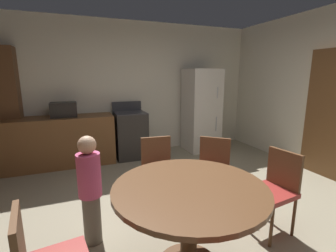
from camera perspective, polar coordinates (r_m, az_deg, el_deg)
The scene contains 13 objects.
ground_plane at distance 2.96m, azimuth 5.89°, elevation -21.52°, with size 14.00×14.00×0.00m, color gray.
wall_back at distance 5.16m, azimuth -8.32°, elevation 8.76°, with size 5.57×0.12×2.70m, color silver.
kitchen_counter at distance 4.78m, azimuth -24.73°, elevation -3.42°, with size 1.97×0.60×0.90m, color brown.
pantry_column at distance 4.96m, azimuth -34.04°, elevation 3.23°, with size 0.44×0.36×2.10m, color brown.
oven_range at distance 4.87m, azimuth -8.92°, elevation -1.98°, with size 0.60×0.60×1.10m.
refrigerator at distance 5.28m, azimuth 7.91°, elevation 3.72°, with size 0.68×0.68×1.76m.
microwave at distance 4.66m, azimuth -23.57°, elevation 3.60°, with size 0.44×0.32×0.26m, color black.
door_panelled at distance 4.56m, azimuth 34.21°, elevation 2.23°, with size 0.05×0.84×2.04m, color brown.
dining_table at distance 2.06m, azimuth 5.13°, elevation -17.86°, with size 1.25×1.25×0.76m.
chair_north at distance 3.03m, azimuth -2.35°, elevation -9.89°, with size 0.43×0.43×0.87m.
chair_east at distance 2.79m, azimuth 24.19°, elevation -12.99°, with size 0.45×0.45×0.87m.
chair_northeast at distance 3.05m, azimuth 10.57°, elevation -9.92°, with size 0.56×0.56×0.87m.
person_child at distance 2.47m, azimuth -18.08°, elevation -13.83°, with size 0.31×0.31×1.09m.
Camera 1 is at (-1.15, -2.19, 1.63)m, focal length 25.59 mm.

